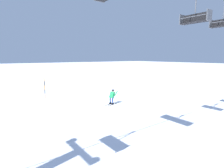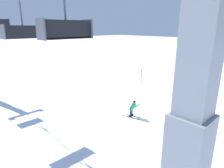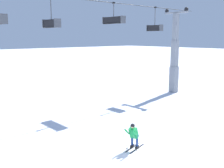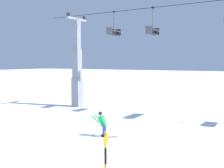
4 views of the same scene
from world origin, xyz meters
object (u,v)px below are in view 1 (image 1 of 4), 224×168
object	(u,v)px
skier_carving_main	(112,96)
chairlift_seat_nearest	(223,22)
trail_marker_pole	(45,87)
chairlift_seat_second	(196,17)

from	to	relation	value
skier_carving_main	chairlift_seat_nearest	world-z (taller)	chairlift_seat_nearest
skier_carving_main	trail_marker_pole	bearing A→B (deg)	-56.34
chairlift_seat_nearest	chairlift_seat_second	distance (m)	3.82
trail_marker_pole	chairlift_seat_second	bearing A→B (deg)	107.99
chairlift_seat_nearest	skier_carving_main	bearing A→B (deg)	-63.65
skier_carving_main	trail_marker_pole	distance (m)	8.52
skier_carving_main	chairlift_seat_nearest	bearing A→B (deg)	116.35
skier_carving_main	chairlift_seat_second	size ratio (longest dim) A/B	0.71
chairlift_seat_second	trail_marker_pole	size ratio (longest dim) A/B	0.94
chairlift_seat_nearest	chairlift_seat_second	bearing A→B (deg)	0.00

